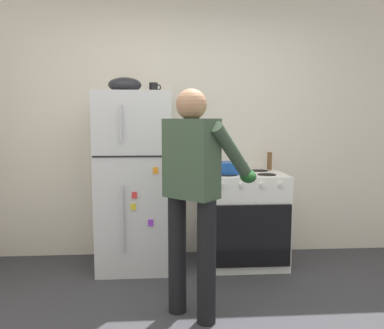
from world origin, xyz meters
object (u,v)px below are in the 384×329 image
refrigerator (135,181)px  person_cook (195,183)px  stove_range (244,219)px  pepper_mill (270,161)px  red_pot (229,168)px  coffee_mug (154,88)px  mixing_bowl (125,85)px

refrigerator → person_cook: refrigerator is taller
refrigerator → stove_range: bearing=-0.6°
stove_range → pepper_mill: size_ratio=5.06×
red_pot → pepper_mill: 0.52m
stove_range → coffee_mug: bearing=176.0°
person_cook → pepper_mill: size_ratio=9.08×
stove_range → person_cook: (-0.55, -1.00, 0.52)m
red_pot → refrigerator: bearing=176.8°
refrigerator → pepper_mill: size_ratio=9.32×
coffee_mug → person_cook: bearing=-74.0°
coffee_mug → mixing_bowl: mixing_bowl is taller
red_pot → mixing_bowl: mixing_bowl is taller
person_cook → coffee_mug: (-0.30, 1.06, 0.73)m
coffee_mug → red_pot: bearing=-8.2°
pepper_mill → mixing_bowl: mixing_bowl is taller
refrigerator → coffee_mug: 0.89m
red_pot → mixing_bowl: bearing=177.0°
person_cook → red_pot: size_ratio=4.50×
refrigerator → pepper_mill: refrigerator is taller
coffee_mug → pepper_mill: 1.37m
red_pot → pepper_mill: bearing=28.5°
stove_range → coffee_mug: coffee_mug is taller
refrigerator → coffee_mug: (0.18, 0.05, 0.87)m
stove_range → pepper_mill: pepper_mill is taller
red_pot → pepper_mill: size_ratio=2.02×
stove_range → person_cook: bearing=-118.9°
stove_range → red_pot: bearing=-166.1°
stove_range → coffee_mug: size_ratio=7.96×
red_pot → coffee_mug: bearing=171.8°
stove_range → pepper_mill: 0.65m
stove_range → coffee_mug: 1.52m
coffee_mug → pepper_mill: coffee_mug is taller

